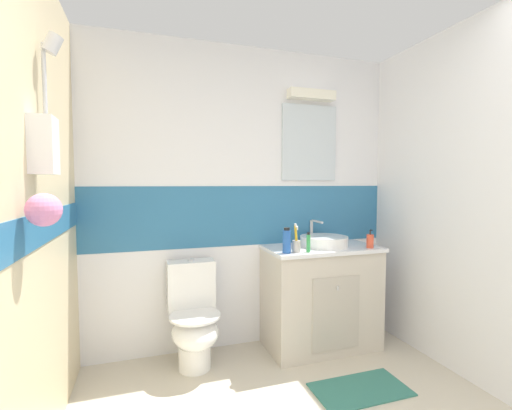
{
  "coord_description": "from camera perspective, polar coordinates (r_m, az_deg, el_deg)",
  "views": [
    {
      "loc": [
        -0.83,
        -0.4,
        1.37
      ],
      "look_at": [
        -0.08,
        1.91,
        1.22
      ],
      "focal_mm": 24.37,
      "sensor_mm": 36.0,
      "label": 1
    }
  ],
  "objects": [
    {
      "name": "bath_mat",
      "position": [
        2.7,
        16.76,
        -26.99
      ],
      "size": [
        0.63,
        0.34,
        0.01
      ],
      "primitive_type": "cube",
      "color": "#337266",
      "rests_on": "ground_plane"
    },
    {
      "name": "wall_left_shower_alcove",
      "position": [
        1.69,
        -35.96,
        -1.22
      ],
      "size": [
        0.26,
        3.48,
        2.5
      ],
      "color": "beige",
      "rests_on": "ground_plane"
    },
    {
      "name": "toothpaste_tube_upright",
      "position": [
        2.68,
        8.6,
        -6.15
      ],
      "size": [
        0.03,
        0.03,
        0.15
      ],
      "color": "green",
      "rests_on": "vanity_cabinet"
    },
    {
      "name": "wall_back_tiled",
      "position": [
        2.97,
        -1.65,
        1.36
      ],
      "size": [
        3.2,
        0.2,
        2.5
      ],
      "color": "white",
      "rests_on": "ground_plane"
    },
    {
      "name": "toothbrush_cup",
      "position": [
        2.67,
        6.63,
        -6.53
      ],
      "size": [
        0.06,
        0.06,
        0.22
      ],
      "color": "#B2ADA3",
      "rests_on": "vanity_cabinet"
    },
    {
      "name": "wall_right_plain",
      "position": [
        2.7,
        35.65,
        0.3
      ],
      "size": [
        0.1,
        3.48,
        2.5
      ],
      "primitive_type": "cube",
      "color": "white",
      "rests_on": "ground_plane"
    },
    {
      "name": "soap_dispenser",
      "position": [
        2.98,
        18.22,
        -5.62
      ],
      "size": [
        0.06,
        0.06,
        0.15
      ],
      "color": "#D84C33",
      "rests_on": "vanity_cabinet"
    },
    {
      "name": "vanity_cabinet",
      "position": [
        3.06,
        10.55,
        -14.53
      ],
      "size": [
        0.93,
        0.52,
        0.85
      ],
      "color": "beige",
      "rests_on": "ground_plane"
    },
    {
      "name": "sink_basin",
      "position": [
        2.97,
        11.06,
        -5.74
      ],
      "size": [
        0.4,
        0.44,
        0.2
      ],
      "color": "white",
      "rests_on": "vanity_cabinet"
    },
    {
      "name": "mouthwash_bottle",
      "position": [
        2.63,
        5.06,
        -5.9
      ],
      "size": [
        0.06,
        0.06,
        0.19
      ],
      "color": "#2659B2",
      "rests_on": "vanity_cabinet"
    },
    {
      "name": "toilet",
      "position": [
        2.77,
        -10.2,
        -17.84
      ],
      "size": [
        0.37,
        0.5,
        0.79
      ],
      "color": "white",
      "rests_on": "ground_plane"
    }
  ]
}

